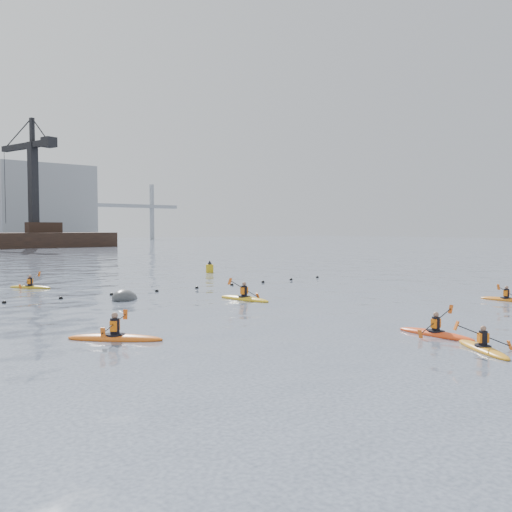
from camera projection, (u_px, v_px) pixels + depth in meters
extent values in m
plane|color=#373F51|center=(482.00, 360.00, 16.59)|extent=(400.00, 400.00, 0.00)
sphere|color=black|center=(4.00, 303.00, 29.16)|extent=(0.24, 0.24, 0.24)
sphere|color=black|center=(61.00, 298.00, 30.94)|extent=(0.24, 0.24, 0.24)
sphere|color=black|center=(112.00, 295.00, 32.70)|extent=(0.24, 0.24, 0.24)
sphere|color=black|center=(157.00, 291.00, 34.49)|extent=(0.24, 0.24, 0.24)
sphere|color=black|center=(197.00, 288.00, 36.36)|extent=(0.24, 0.24, 0.24)
sphere|color=black|center=(232.00, 285.00, 38.31)|extent=(0.24, 0.24, 0.24)
sphere|color=black|center=(263.00, 282.00, 40.33)|extent=(0.24, 0.24, 0.24)
sphere|color=black|center=(291.00, 280.00, 42.34)|extent=(0.24, 0.24, 0.24)
sphere|color=black|center=(317.00, 277.00, 44.29)|extent=(0.24, 0.24, 0.24)
cube|color=black|center=(44.00, 227.00, 115.48)|extent=(7.00, 3.00, 2.20)
cube|color=black|center=(33.00, 188.00, 113.79)|extent=(1.96, 1.96, 19.00)
cube|color=black|center=(26.00, 146.00, 114.83)|extent=(5.56, 16.73, 1.20)
cube|color=black|center=(49.00, 142.00, 109.85)|extent=(2.80, 3.08, 2.00)
cube|color=black|center=(32.00, 130.00, 113.18)|extent=(0.98, 0.98, 5.00)
cube|color=gray|center=(44.00, 204.00, 154.32)|extent=(26.00, 14.00, 22.00)
cube|color=gray|center=(85.00, 205.00, 182.37)|extent=(70.00, 2.00, 1.20)
cylinder|color=gray|center=(6.00, 209.00, 166.73)|extent=(1.60, 1.60, 20.00)
cylinder|color=gray|center=(152.00, 212.00, 198.22)|extent=(1.60, 1.60, 20.00)
ellipsoid|color=#ED4516|center=(436.00, 335.00, 20.40)|extent=(0.67, 3.20, 0.32)
cylinder|color=black|center=(436.00, 331.00, 20.40)|extent=(0.60, 0.60, 0.06)
cylinder|color=black|center=(436.00, 324.00, 20.38)|extent=(0.30, 0.30, 0.52)
cube|color=orange|center=(436.00, 323.00, 20.38)|extent=(0.36, 0.22, 0.34)
sphere|color=#8C6651|center=(436.00, 315.00, 20.36)|extent=(0.21, 0.21, 0.21)
cylinder|color=black|center=(436.00, 321.00, 20.38)|extent=(2.07, 0.05, 0.80)
cube|color=#D85914|center=(420.00, 334.00, 19.75)|extent=(0.17, 0.14, 0.34)
cube|color=#D85914|center=(451.00, 309.00, 21.01)|extent=(0.17, 0.14, 0.34)
ellipsoid|color=orange|center=(483.00, 350.00, 17.88)|extent=(2.07, 2.83, 0.30)
cylinder|color=black|center=(483.00, 346.00, 17.87)|extent=(0.77, 0.77, 0.06)
cylinder|color=black|center=(483.00, 338.00, 17.86)|extent=(0.28, 0.28, 0.48)
cube|color=orange|center=(483.00, 338.00, 17.86)|extent=(0.39, 0.35, 0.32)
sphere|color=#8C6651|center=(483.00, 328.00, 17.84)|extent=(0.19, 0.19, 0.19)
cylinder|color=black|center=(483.00, 335.00, 17.85)|extent=(1.64, 1.03, 0.78)
cube|color=#D85914|center=(456.00, 326.00, 17.72)|extent=(0.20, 0.19, 0.31)
cube|color=#D85914|center=(510.00, 345.00, 17.99)|extent=(0.20, 0.19, 0.31)
ellipsoid|color=orange|center=(115.00, 339.00, 19.61)|extent=(3.04, 3.02, 0.36)
cylinder|color=black|center=(115.00, 335.00, 19.60)|extent=(0.95, 0.95, 0.07)
cylinder|color=black|center=(115.00, 326.00, 19.59)|extent=(0.33, 0.33, 0.58)
cube|color=orange|center=(115.00, 326.00, 19.59)|extent=(0.46, 0.46, 0.38)
sphere|color=#8C6651|center=(115.00, 315.00, 19.57)|extent=(0.23, 0.23, 0.23)
cylinder|color=black|center=(115.00, 323.00, 19.58)|extent=(1.75, 1.76, 0.34)
cube|color=#D85914|center=(103.00, 333.00, 18.46)|extent=(0.18, 0.18, 0.38)
cube|color=#D85914|center=(125.00, 314.00, 20.70)|extent=(0.18, 0.18, 0.38)
ellipsoid|color=gold|center=(244.00, 299.00, 30.56)|extent=(1.29, 3.69, 0.36)
cylinder|color=black|center=(244.00, 296.00, 30.55)|extent=(0.78, 0.78, 0.07)
cylinder|color=black|center=(244.00, 291.00, 30.53)|extent=(0.34, 0.34, 0.59)
cube|color=orange|center=(244.00, 291.00, 30.53)|extent=(0.44, 0.31, 0.38)
sphere|color=#8C6651|center=(244.00, 284.00, 30.51)|extent=(0.24, 0.24, 0.24)
cylinder|color=black|center=(244.00, 289.00, 30.53)|extent=(2.22, 0.40, 1.14)
cube|color=#D85914|center=(230.00, 281.00, 29.64)|extent=(0.24, 0.19, 0.37)
cube|color=#D85914|center=(258.00, 296.00, 31.41)|extent=(0.24, 0.19, 0.37)
ellipsoid|color=orange|center=(506.00, 300.00, 30.14)|extent=(0.65, 3.01, 0.30)
cylinder|color=black|center=(506.00, 298.00, 30.14)|extent=(0.57, 0.57, 0.06)
cylinder|color=black|center=(506.00, 293.00, 30.12)|extent=(0.28, 0.28, 0.49)
cube|color=orange|center=(506.00, 293.00, 30.12)|extent=(0.34, 0.21, 0.32)
sphere|color=#8C6651|center=(507.00, 287.00, 30.11)|extent=(0.20, 0.20, 0.20)
cylinder|color=black|center=(506.00, 292.00, 30.12)|extent=(1.95, 0.07, 0.74)
cube|color=#D85914|center=(498.00, 287.00, 29.49)|extent=(0.16, 0.13, 0.32)
ellipsoid|color=gold|center=(30.00, 288.00, 36.57)|extent=(2.41, 2.92, 0.32)
cylinder|color=black|center=(30.00, 286.00, 36.56)|extent=(0.83, 0.83, 0.06)
cylinder|color=black|center=(30.00, 282.00, 36.55)|extent=(0.30, 0.30, 0.52)
cube|color=orange|center=(30.00, 281.00, 36.55)|extent=(0.42, 0.39, 0.34)
sphere|color=#8C6651|center=(30.00, 276.00, 36.53)|extent=(0.21, 0.21, 0.21)
cylinder|color=black|center=(30.00, 280.00, 36.54)|extent=(1.68, 1.27, 0.75)
cube|color=#D85914|center=(20.00, 287.00, 35.58)|extent=(0.21, 0.21, 0.33)
cube|color=#D85914|center=(39.00, 274.00, 37.51)|extent=(0.21, 0.21, 0.33)
ellipsoid|color=#3B3E40|center=(125.00, 299.00, 30.84)|extent=(2.63, 2.58, 1.54)
cylinder|color=#BF9013|center=(210.00, 269.00, 49.45)|extent=(0.69, 0.69, 0.89)
cone|color=black|center=(210.00, 262.00, 49.42)|extent=(0.43, 0.43, 0.35)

